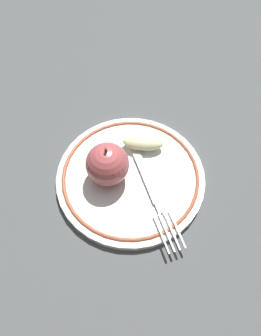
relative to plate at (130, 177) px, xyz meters
The scene contains 5 objects.
ground_plane 0.03m from the plate, 49.91° to the right, with size 2.00×2.00×0.00m, color #4D5051.
plate is the anchor object (origin of this frame).
apple_red_whole 0.05m from the plate, 110.74° to the left, with size 0.06×0.06×0.07m.
apple_slice_front 0.06m from the plate, ahead, with size 0.07×0.03×0.02m, color beige.
fork 0.05m from the plate, 117.27° to the right, with size 0.15×0.12×0.00m.
Camera 1 is at (-0.26, -0.06, 0.46)m, focal length 35.00 mm.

